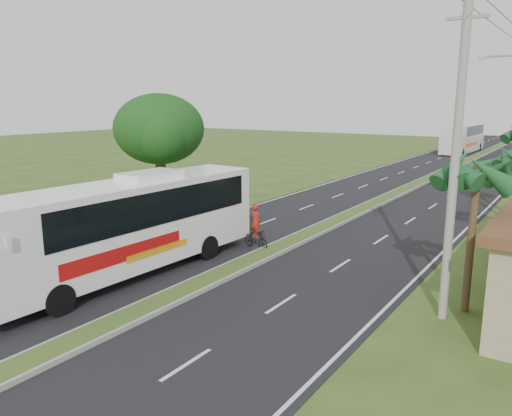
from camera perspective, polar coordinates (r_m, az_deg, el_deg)
The scene contains 11 objects.
ground at distance 19.82m, azimuth -5.92°, elevation -8.67°, with size 180.00×180.00×0.00m, color #314B1B.
road_asphalt at distance 36.88m, azimuth 14.29°, elevation 0.80°, with size 14.00×160.00×0.02m, color black.
median_strip at distance 36.86m, azimuth 14.29°, elevation 0.94°, with size 1.20×160.00×0.18m.
lane_edge_left at distance 39.56m, azimuth 5.13°, elevation 1.87°, with size 0.12×160.00×0.01m, color silver.
lane_edge_right at distance 35.29m, azimuth 24.56°, elevation -0.45°, with size 0.12×160.00×0.01m, color silver.
palm_verge_a at distance 17.59m, azimuth 23.97°, elevation 3.66°, with size 2.40×2.40×5.45m.
shade_tree at distance 34.17m, azimuth -11.12°, elevation 8.57°, with size 6.30×6.00×7.54m.
utility_pole_a at distance 16.60m, azimuth 21.92°, elevation 6.63°, with size 1.60×0.28×11.00m.
coach_bus_main at distance 20.78m, azimuth -14.29°, elevation -1.43°, with size 3.13×12.90×4.14m.
coach_bus_far at distance 75.23m, azimuth 22.59°, elevation 7.51°, with size 3.16×13.16×3.81m.
motorcyclist at distance 24.02m, azimuth -0.03°, elevation -2.87°, with size 1.71×0.86×2.21m.
Camera 1 is at (11.92, -14.19, 7.01)m, focal length 35.00 mm.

